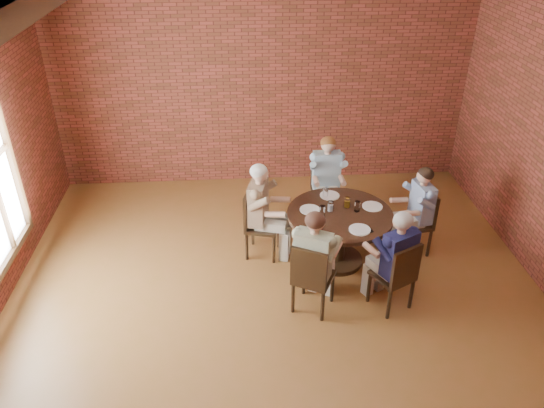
{
  "coord_description": "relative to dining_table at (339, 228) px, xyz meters",
  "views": [
    {
      "loc": [
        -0.43,
        -4.53,
        4.24
      ],
      "look_at": [
        -0.03,
        1.0,
        0.96
      ],
      "focal_mm": 35.0,
      "sensor_mm": 36.0,
      "label": 1
    }
  ],
  "objects": [
    {
      "name": "diner_b",
      "position": [
        0.01,
        1.07,
        0.12
      ],
      "size": [
        0.51,
        0.63,
        1.3
      ],
      "primitive_type": null,
      "rotation": [
        0.0,
        0.0,
        -0.01
      ],
      "color": "#93ADBB",
      "rests_on": "floor"
    },
    {
      "name": "glass_f",
      "position": [
        -0.31,
        -0.33,
        0.29
      ],
      "size": [
        0.07,
        0.07,
        0.14
      ],
      "primitive_type": "cylinder",
      "color": "white",
      "rests_on": "dining_table"
    },
    {
      "name": "plate_b",
      "position": [
        -0.06,
        0.44,
        0.23
      ],
      "size": [
        0.26,
        0.26,
        0.01
      ],
      "primitive_type": "cylinder",
      "color": "white",
      "rests_on": "dining_table"
    },
    {
      "name": "diner_d",
      "position": [
        -0.44,
        -0.86,
        0.13
      ],
      "size": [
        0.75,
        0.8,
        1.32
      ],
      "primitive_type": null,
      "rotation": [
        0.0,
        0.0,
        2.66
      ],
      "color": "#C0B497",
      "rests_on": "floor"
    },
    {
      "name": "dining_table",
      "position": [
        0.0,
        0.0,
        0.0
      ],
      "size": [
        1.34,
        1.34,
        0.75
      ],
      "color": "#311F10",
      "rests_on": "floor"
    },
    {
      "name": "floor",
      "position": [
        -0.83,
        -1.06,
        -0.53
      ],
      "size": [
        7.0,
        7.0,
        0.0
      ],
      "primitive_type": "plane",
      "color": "brown",
      "rests_on": "ground"
    },
    {
      "name": "diner_e",
      "position": [
        0.46,
        -0.89,
        0.12
      ],
      "size": [
        0.73,
        0.78,
        1.29
      ],
      "primitive_type": null,
      "rotation": [
        0.0,
        0.0,
        3.62
      ],
      "color": "#1B1C4D",
      "rests_on": "floor"
    },
    {
      "name": "plate_c",
      "position": [
        -0.37,
        0.09,
        0.23
      ],
      "size": [
        0.26,
        0.26,
        0.01
      ],
      "primitive_type": "cylinder",
      "color": "white",
      "rests_on": "dining_table"
    },
    {
      "name": "chair_b",
      "position": [
        0.01,
        1.15,
        -0.03
      ],
      "size": [
        0.41,
        0.41,
        0.92
      ],
      "rotation": [
        0.0,
        0.0,
        -0.01
      ],
      "color": "#311F10",
      "rests_on": "floor"
    },
    {
      "name": "plate_d",
      "position": [
        0.16,
        -0.4,
        0.23
      ],
      "size": [
        0.26,
        0.26,
        0.01
      ],
      "primitive_type": "cylinder",
      "color": "white",
      "rests_on": "dining_table"
    },
    {
      "name": "chair_e",
      "position": [
        0.5,
        -0.96,
        -0.03
      ],
      "size": [
        0.55,
        0.55,
        0.91
      ],
      "rotation": [
        0.0,
        0.0,
        3.62
      ],
      "color": "#311F10",
      "rests_on": "floor"
    },
    {
      "name": "glass_c",
      "position": [
        -0.13,
        0.4,
        0.29
      ],
      "size": [
        0.07,
        0.07,
        0.14
      ],
      "primitive_type": "cylinder",
      "color": "white",
      "rests_on": "dining_table"
    },
    {
      "name": "diner_c",
      "position": [
        -0.96,
        0.26,
        0.13
      ],
      "size": [
        0.76,
        0.67,
        1.32
      ],
      "primitive_type": null,
      "rotation": [
        0.0,
        0.0,
        1.31
      ],
      "color": "brown",
      "rests_on": "floor"
    },
    {
      "name": "chair_d",
      "position": [
        -0.48,
        -0.93,
        -0.02
      ],
      "size": [
        0.56,
        0.56,
        0.93
      ],
      "rotation": [
        0.0,
        0.0,
        2.66
      ],
      "color": "#311F10",
      "rests_on": "floor"
    },
    {
      "name": "diner_a",
      "position": [
        1.05,
        0.17,
        0.1
      ],
      "size": [
        0.66,
        0.56,
        1.25
      ],
      "primitive_type": null,
      "rotation": [
        0.0,
        0.0,
        -1.41
      ],
      "color": "#37538F",
      "rests_on": "floor"
    },
    {
      "name": "plate_a",
      "position": [
        0.44,
        0.12,
        0.23
      ],
      "size": [
        0.26,
        0.26,
        0.01
      ],
      "primitive_type": "cylinder",
      "color": "white",
      "rests_on": "dining_table"
    },
    {
      "name": "chair_a",
      "position": [
        1.13,
        0.18,
        -0.04
      ],
      "size": [
        0.44,
        0.44,
        0.89
      ],
      "rotation": [
        0.0,
        0.0,
        -1.41
      ],
      "color": "#311F10",
      "rests_on": "floor"
    },
    {
      "name": "wall_back",
      "position": [
        -0.83,
        2.44,
        1.17
      ],
      "size": [
        7.0,
        0.0,
        7.0
      ],
      "primitive_type": "plane",
      "rotation": [
        1.57,
        0.0,
        0.0
      ],
      "color": "maroon",
      "rests_on": "ground"
    },
    {
      "name": "glass_a",
      "position": [
        0.22,
        0.03,
        0.29
      ],
      "size": [
        0.07,
        0.07,
        0.14
      ],
      "primitive_type": "cylinder",
      "color": "white",
      "rests_on": "dining_table"
    },
    {
      "name": "glass_e",
      "position": [
        -0.24,
        -0.05,
        0.29
      ],
      "size": [
        0.07,
        0.07,
        0.14
      ],
      "primitive_type": "cylinder",
      "color": "white",
      "rests_on": "dining_table"
    },
    {
      "name": "chair_c",
      "position": [
        -1.04,
        0.28,
        -0.02
      ],
      "size": [
        0.52,
        0.52,
        0.93
      ],
      "rotation": [
        0.0,
        0.0,
        1.31
      ],
      "color": "#311F10",
      "rests_on": "floor"
    },
    {
      "name": "ceiling",
      "position": [
        -0.83,
        -1.06,
        2.87
      ],
      "size": [
        7.0,
        7.0,
        0.0
      ],
      "primitive_type": "plane",
      "rotation": [
        3.14,
        0.0,
        0.0
      ],
      "color": "silver",
      "rests_on": "wall_back"
    },
    {
      "name": "glass_b",
      "position": [
        0.11,
        0.14,
        0.29
      ],
      "size": [
        0.07,
        0.07,
        0.14
      ],
      "primitive_type": "cylinder",
      "color": "white",
      "rests_on": "dining_table"
    },
    {
      "name": "smartphone",
      "position": [
        0.27,
        -0.4,
        0.23
      ],
      "size": [
        0.1,
        0.16,
        0.01
      ],
      "primitive_type": "cube",
      "rotation": [
        0.0,
        0.0,
        0.19
      ],
      "color": "black",
      "rests_on": "dining_table"
    },
    {
      "name": "glass_d",
      "position": [
        -0.12,
        0.06,
        0.29
      ],
      "size": [
        0.07,
        0.07,
        0.14
      ],
      "primitive_type": "cylinder",
      "color": "white",
      "rests_on": "dining_table"
    }
  ]
}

